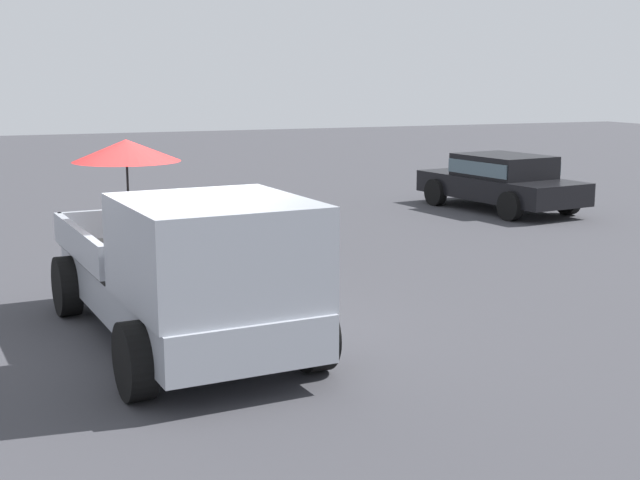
{
  "coord_description": "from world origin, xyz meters",
  "views": [
    {
      "loc": [
        10.16,
        -2.23,
        3.17
      ],
      "look_at": [
        -0.03,
        1.88,
        1.1
      ],
      "focal_mm": 49.1,
      "sensor_mm": 36.0,
      "label": 1
    }
  ],
  "objects": [
    {
      "name": "pickup_truck_main",
      "position": [
        0.42,
        0.02,
        0.99
      ],
      "size": [
        5.18,
        2.58,
        2.37
      ],
      "rotation": [
        0.0,
        0.0,
        0.08
      ],
      "color": "black",
      "rests_on": "ground"
    },
    {
      "name": "parked_sedan_near",
      "position": [
        -7.43,
        9.53,
        0.74
      ],
      "size": [
        4.5,
        2.43,
        1.33
      ],
      "rotation": [
        0.0,
        0.0,
        3.28
      ],
      "color": "black",
      "rests_on": "ground"
    },
    {
      "name": "ground_plane",
      "position": [
        0.0,
        0.0,
        0.0
      ],
      "size": [
        80.0,
        80.0,
        0.0
      ],
      "primitive_type": "plane",
      "color": "#38383D"
    }
  ]
}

